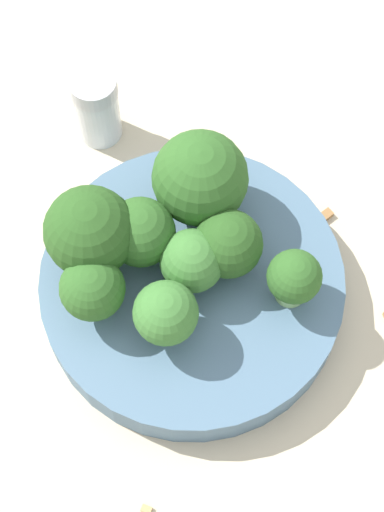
{
  "coord_description": "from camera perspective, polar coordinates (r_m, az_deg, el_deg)",
  "views": [
    {
      "loc": [
        0.19,
        -0.1,
        0.52
      ],
      "look_at": [
        0.0,
        0.0,
        0.06
      ],
      "focal_mm": 60.0,
      "sensor_mm": 36.0,
      "label": 1
    }
  ],
  "objects": [
    {
      "name": "ground_plane",
      "position": [
        0.56,
        -0.0,
        -2.74
      ],
      "size": [
        3.0,
        3.0,
        0.0
      ],
      "primitive_type": "plane",
      "color": "beige"
    },
    {
      "name": "almond_crumb_1",
      "position": [
        0.59,
        8.95,
        2.81
      ],
      "size": [
        0.01,
        0.01,
        0.01
      ],
      "primitive_type": "cube",
      "rotation": [
        0.0,
        0.0,
        1.78
      ],
      "color": "olive",
      "rests_on": "ground_plane"
    },
    {
      "name": "broccoli_floret_1",
      "position": [
        0.49,
        -1.76,
        -3.87
      ],
      "size": [
        0.04,
        0.04,
        0.05
      ],
      "color": "#8EB770",
      "rests_on": "bowl"
    },
    {
      "name": "pepper_shaker",
      "position": [
        0.6,
        -6.78,
        9.68
      ],
      "size": [
        0.03,
        0.03,
        0.06
      ],
      "color": "silver",
      "rests_on": "ground_plane"
    },
    {
      "name": "broccoli_floret_0",
      "position": [
        0.51,
        -6.81,
        1.56
      ],
      "size": [
        0.06,
        0.06,
        0.07
      ],
      "color": "#8EB770",
      "rests_on": "bowl"
    },
    {
      "name": "broccoli_floret_3",
      "position": [
        0.52,
        0.55,
        5.18
      ],
      "size": [
        0.06,
        0.06,
        0.07
      ],
      "color": "#84AD66",
      "rests_on": "bowl"
    },
    {
      "name": "broccoli_floret_4",
      "position": [
        0.51,
        -0.12,
        -0.44
      ],
      "size": [
        0.04,
        0.04,
        0.05
      ],
      "color": "#8EB770",
      "rests_on": "bowl"
    },
    {
      "name": "almond_crumb_2",
      "position": [
        0.52,
        -3.07,
        -16.49
      ],
      "size": [
        0.01,
        0.01,
        0.01
      ],
      "primitive_type": "cube",
      "rotation": [
        0.0,
        0.0,
        0.72
      ],
      "color": "tan",
      "rests_on": "ground_plane"
    },
    {
      "name": "broccoli_floret_7",
      "position": [
        0.51,
        2.5,
        0.62
      ],
      "size": [
        0.04,
        0.04,
        0.05
      ],
      "color": "#7A9E5B",
      "rests_on": "bowl"
    },
    {
      "name": "broccoli_floret_2",
      "position": [
        0.51,
        -3.45,
        1.55
      ],
      "size": [
        0.04,
        0.04,
        0.05
      ],
      "color": "#84AD66",
      "rests_on": "bowl"
    },
    {
      "name": "bowl",
      "position": [
        0.55,
        -0.0,
        -2.14
      ],
      "size": [
        0.19,
        0.19,
        0.03
      ],
      "primitive_type": "cylinder",
      "color": "slate",
      "rests_on": "ground_plane"
    },
    {
      "name": "broccoli_floret_5",
      "position": [
        0.51,
        6.81,
        -1.5
      ],
      "size": [
        0.03,
        0.03,
        0.04
      ],
      "color": "#8EB770",
      "rests_on": "bowl"
    },
    {
      "name": "broccoli_floret_6",
      "position": [
        0.5,
        -6.64,
        -2.25
      ],
      "size": [
        0.04,
        0.04,
        0.05
      ],
      "color": "#84AD66",
      "rests_on": "bowl"
    }
  ]
}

